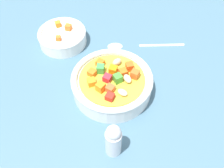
% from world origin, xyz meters
% --- Properties ---
extents(ground_plane, '(1.40, 1.40, 0.02)m').
position_xyz_m(ground_plane, '(0.00, 0.00, -0.01)').
color(ground_plane, '#42667A').
extents(soup_bowl_main, '(0.17, 0.17, 0.06)m').
position_xyz_m(soup_bowl_main, '(-0.00, 0.00, 0.03)').
color(soup_bowl_main, white).
rests_on(soup_bowl_main, ground_plane).
extents(spoon, '(0.18, 0.10, 0.01)m').
position_xyz_m(spoon, '(-0.11, -0.10, 0.00)').
color(spoon, silver).
rests_on(spoon, ground_plane).
extents(side_bowl_small, '(0.12, 0.12, 0.04)m').
position_xyz_m(side_bowl_small, '(0.04, -0.19, 0.02)').
color(side_bowl_small, white).
rests_on(side_bowl_small, ground_plane).
extents(pepper_shaker, '(0.03, 0.03, 0.08)m').
position_xyz_m(pepper_shaker, '(0.06, 0.12, 0.04)').
color(pepper_shaker, silver).
rests_on(pepper_shaker, ground_plane).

